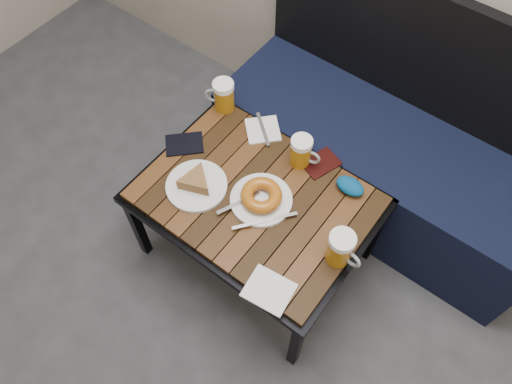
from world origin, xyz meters
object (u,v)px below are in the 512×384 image
Objects in this scene: knit_pouch at (350,186)px; bench at (381,159)px; beer_mug_left at (223,96)px; cafe_table at (256,202)px; beer_mug_right at (341,248)px; beer_mug_centre at (301,152)px; plate_pie at (196,183)px; plate_bagel at (261,197)px; passport_navy at (184,144)px; passport_burgundy at (321,163)px.

bench is at bearing 92.10° from knit_pouch.
bench is at bearing -174.39° from beer_mug_left.
bench is 13.00× the size of knit_pouch.
cafe_table is 5.97× the size of beer_mug_right.
beer_mug_centre is 0.57× the size of plate_pie.
plate_bagel is at bearing -106.30° from beer_mug_centre.
beer_mug_right is at bearing -66.42° from knit_pouch.
passport_navy is (-0.72, 0.05, -0.07)m from beer_mug_right.
beer_mug_left is 0.40m from plate_pie.
beer_mug_left reaches higher than passport_burgundy.
bench is 0.64m from cafe_table.
plate_bagel is (-0.34, 0.02, -0.05)m from beer_mug_right.
beer_mug_left is at bearing 134.55° from passport_navy.
cafe_table is 3.10× the size of plate_bagel.
bench reaches higher than knit_pouch.
bench is 6.24× the size of plate_pie.
plate_pie is 0.47m from passport_burgundy.
bench is at bearing 87.51° from passport_navy.
beer_mug_centre reaches higher than plate_pie.
plate_bagel is 2.52× the size of knit_pouch.
passport_navy is at bearing -133.63° from passport_burgundy.
beer_mug_left reaches higher than plate_bagel.
beer_mug_right is 0.99× the size of passport_navy.
beer_mug_right is 0.52× the size of plate_bagel.
bench is 0.83m from plate_pie.
plate_pie is (-0.20, -0.10, 0.07)m from cafe_table.
beer_mug_left is (-0.36, 0.26, 0.11)m from cafe_table.
beer_mug_right is 0.73m from passport_navy.
beer_mug_left is 0.25m from passport_navy.
beer_mug_centre is 0.10m from passport_burgundy.
cafe_table is 7.80× the size of knit_pouch.
beer_mug_centre is 0.23m from plate_bagel.
plate_pie is (-0.24, -0.32, -0.04)m from beer_mug_centre.
plate_bagel is at bearing -110.36° from bench.
beer_mug_left is 0.40m from beer_mug_centre.
beer_mug_right is at bearing 41.42° from passport_navy.
plate_bagel is 0.32m from knit_pouch.
plate_pie is at bearing -144.06° from knit_pouch.
cafe_table is at bearing 167.92° from plate_bagel.
plate_pie is (0.16, -0.36, -0.04)m from beer_mug_left.
knit_pouch is at bearing 155.24° from beer_mug_left.
plate_bagel is 0.28m from passport_burgundy.
beer_mug_left reaches higher than beer_mug_centre.
passport_navy is at bearing -166.17° from beer_mug_centre.
beer_mug_centre is 0.45m from passport_navy.
knit_pouch is (0.21, 0.01, -0.04)m from beer_mug_centre.
bench reaches higher than passport_burgundy.
plate_pie is 2.08× the size of knit_pouch.
cafe_table is 0.25m from beer_mug_centre.
beer_mug_right reaches higher than plate_bagel.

